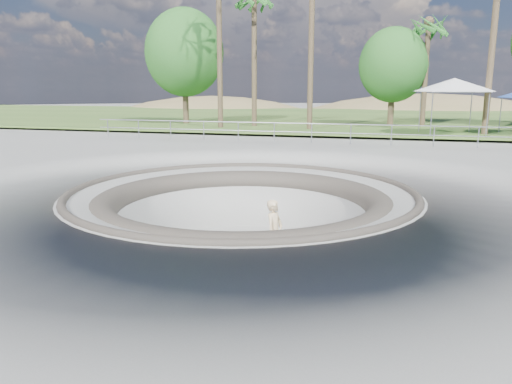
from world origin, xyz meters
TOP-DOWN VIEW (x-y plane):
  - ground at (0.00, 0.00)m, footprint 180.00×180.00m
  - skate_bowl at (0.00, 0.00)m, footprint 14.00×14.00m
  - grass_strip at (0.00, 34.00)m, footprint 180.00×36.00m
  - distant_hills at (3.78, 57.17)m, footprint 103.20×45.00m
  - safety_railing at (0.00, 12.00)m, footprint 25.00×0.06m
  - skateboard at (1.17, -0.78)m, footprint 0.74×0.21m
  - skater at (1.17, -0.78)m, footprint 0.57×0.74m
  - canopy_white at (7.29, 18.00)m, footprint 6.35×6.35m
  - palm_b at (-5.72, 21.06)m, footprint 2.60×2.60m
  - palm_d at (5.92, 24.21)m, footprint 2.60×2.60m
  - bushy_tree_left at (-11.60, 22.33)m, footprint 6.03×5.48m
  - bushy_tree_mid at (3.69, 24.66)m, footprint 4.92×4.47m

SIDE VIEW (x-z plane):
  - distant_hills at x=3.78m, z-range -21.32..7.28m
  - skateboard at x=1.17m, z-range -1.88..-1.80m
  - skate_bowl at x=0.00m, z-range -3.88..0.22m
  - skater at x=1.17m, z-range -1.82..-0.02m
  - ground at x=0.00m, z-range 0.00..0.00m
  - grass_strip at x=0.00m, z-range 0.16..0.28m
  - safety_railing at x=0.00m, z-range 0.18..1.20m
  - canopy_white at x=7.29m, z-range 1.51..4.76m
  - bushy_tree_mid at x=3.69m, z-range 1.02..8.11m
  - bushy_tree_left at x=-11.60m, z-range 1.22..9.91m
  - palm_d at x=5.92m, z-range 2.98..11.05m
  - palm_b at x=-5.72m, z-range 3.80..13.76m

